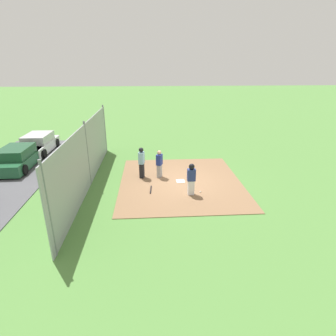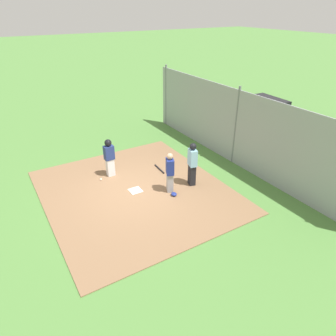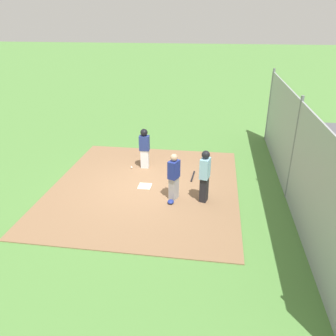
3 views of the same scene
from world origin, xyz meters
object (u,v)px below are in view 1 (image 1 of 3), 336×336
home_plate (180,181)px  baseball_bat (151,190)px  catcher (159,164)px  umpire (142,162)px  runner (191,177)px  catcher_mask (160,174)px  parked_car_white (38,144)px  parked_car_green (18,158)px  baseball (200,192)px

home_plate → baseball_bat: bearing=-58.3°
catcher → umpire: (-0.02, -0.97, 0.11)m
runner → baseball_bat: size_ratio=1.88×
catcher_mask → home_plate: bearing=45.9°
parked_car_white → parked_car_green: same height
catcher_mask → umpire: bearing=-71.9°
umpire → parked_car_green: (-2.09, -7.52, -0.32)m
home_plate → runner: size_ratio=0.28×
parked_car_white → catcher: bearing=58.3°
parked_car_green → parked_car_white: bearing=-2.4°
catcher_mask → parked_car_green: bearing=-101.6°
home_plate → runner: runner is taller
catcher → runner: size_ratio=0.98×
home_plate → catcher_mask: 1.47m
umpire → baseball: umpire is taller
baseball_bat → parked_car_green: parked_car_green is taller
home_plate → catcher: size_ratio=0.28×
catcher_mask → baseball: (2.45, 1.89, -0.02)m
home_plate → catcher: catcher is taller
catcher → baseball: 2.95m
catcher → baseball_bat: bearing=-84.2°
baseball_bat → catcher: bearing=-13.4°
runner → baseball: bearing=-73.7°
baseball → umpire: bearing=-126.0°
parked_car_white → umpire: bearing=55.2°
baseball_bat → parked_car_green: bearing=68.0°
catcher → umpire: size_ratio=0.90×
runner → baseball_bat: runner is taller
home_plate → parked_car_green: bearing=-106.2°
home_plate → baseball: 1.65m
home_plate → baseball: (1.42, 0.83, 0.03)m
baseball → catcher_mask: bearing=-142.4°
home_plate → parked_car_green: 10.01m
catcher_mask → parked_car_white: (-4.84, -8.48, 0.52)m
baseball_bat → baseball: size_ratio=11.30×
runner → baseball: size_ratio=21.29×
runner → baseball: 1.00m
home_plate → baseball: size_ratio=5.95×
baseball_bat → catcher_mask: 2.09m
baseball_bat → runner: bearing=-104.0°
home_plate → parked_car_green: size_ratio=0.10×
home_plate → parked_car_green: parked_car_green is taller
runner → parked_car_white: runner is taller
catcher → parked_car_green: size_ratio=0.37×
home_plate → parked_car_white: 11.21m
catcher_mask → catcher: bearing=-7.7°
home_plate → baseball: baseball is taller
runner → catcher_mask: (-2.62, -1.38, -0.83)m
catcher_mask → parked_car_white: size_ratio=0.06×
home_plate → catcher_mask: size_ratio=1.83×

